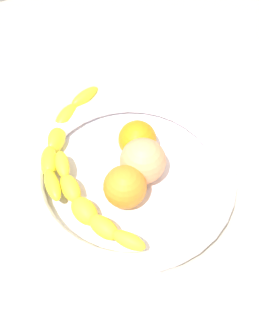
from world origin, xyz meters
TOP-DOWN VIEW (x-y plane):
  - kitchen_counter at (0.00, 0.00)cm, footprint 120.00×120.00cm
  - fruit_bowl at (0.00, 0.00)cm, footprint 33.61×33.61cm
  - banana_draped_left at (7.92, -10.79)cm, footprint 15.71×20.55cm
  - banana_draped_right at (8.49, 3.27)cm, footprint 8.51×21.75cm
  - orange_front at (2.29, 3.03)cm, footprint 6.68×6.68cm
  - orange_mid_left at (-3.34, -4.64)cm, footprint 6.34×6.34cm
  - peach_blush at (-2.13, 0.46)cm, footprint 7.33×7.33cm

SIDE VIEW (x-z plane):
  - kitchen_counter at x=0.00cm, z-range 0.00..3.00cm
  - fruit_bowl at x=0.00cm, z-range 3.08..8.37cm
  - banana_draped_right at x=8.49cm, z-range 5.42..9.48cm
  - banana_draped_left at x=7.92cm, z-range 5.41..9.53cm
  - orange_mid_left at x=-3.34cm, z-range 5.15..11.49cm
  - orange_front at x=2.29cm, z-range 5.15..11.82cm
  - peach_blush at x=-2.13cm, z-range 5.15..12.48cm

